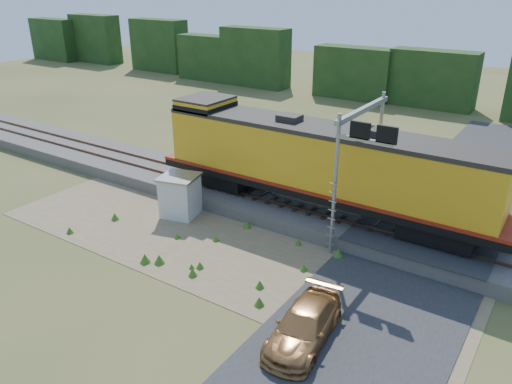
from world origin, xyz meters
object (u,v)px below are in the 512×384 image
Objects in this scene: locomotive at (316,163)px; car at (304,326)px; shed at (180,195)px; signal_gantry at (363,142)px.

car is (4.54, -9.44, -2.88)m from locomotive.
signal_gantry reaches higher than shed.
locomotive is at bearing 166.70° from signal_gantry.
locomotive is at bearing 13.54° from shed.
car is (1.70, -8.77, -4.75)m from signal_gantry.
locomotive is at bearing 108.99° from car.
signal_gantry reaches higher than car.
signal_gantry is at bearing 2.56° from shed.
shed is 0.54× the size of car.
car is at bearing -41.49° from shed.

